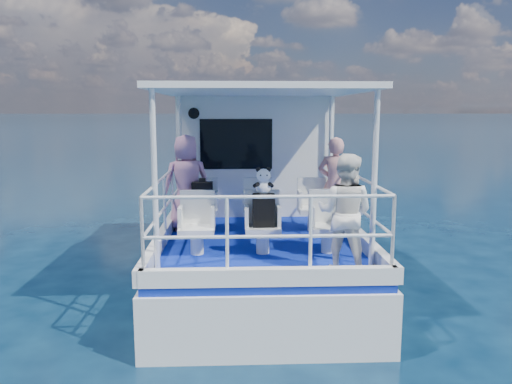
{
  "coord_description": "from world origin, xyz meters",
  "views": [
    {
      "loc": [
        -0.37,
        -7.74,
        2.82
      ],
      "look_at": [
        -0.06,
        -0.4,
        1.64
      ],
      "focal_mm": 35.0,
      "sensor_mm": 36.0,
      "label": 1
    }
  ],
  "objects_px": {
    "backpack_center": "(264,210)",
    "panda": "(263,181)",
    "passenger_port_fwd": "(187,183)",
    "passenger_stbd_aft": "(345,213)"
  },
  "relations": [
    {
      "from": "panda",
      "to": "backpack_center",
      "type": "bearing_deg",
      "value": -73.52
    },
    {
      "from": "passenger_port_fwd",
      "to": "passenger_stbd_aft",
      "type": "bearing_deg",
      "value": 120.38
    },
    {
      "from": "backpack_center",
      "to": "panda",
      "type": "relative_size",
      "value": 1.25
    },
    {
      "from": "backpack_center",
      "to": "panda",
      "type": "xyz_separation_m",
      "value": [
        -0.0,
        0.01,
        0.4
      ]
    },
    {
      "from": "passenger_stbd_aft",
      "to": "backpack_center",
      "type": "xyz_separation_m",
      "value": [
        -0.94,
        0.79,
        -0.11
      ]
    },
    {
      "from": "panda",
      "to": "passenger_stbd_aft",
      "type": "bearing_deg",
      "value": -40.43
    },
    {
      "from": "backpack_center",
      "to": "passenger_port_fwd",
      "type": "bearing_deg",
      "value": 128.82
    },
    {
      "from": "passenger_stbd_aft",
      "to": "passenger_port_fwd",
      "type": "bearing_deg",
      "value": -19.66
    },
    {
      "from": "passenger_port_fwd",
      "to": "backpack_center",
      "type": "xyz_separation_m",
      "value": [
        1.17,
        -1.46,
        -0.18
      ]
    },
    {
      "from": "passenger_stbd_aft",
      "to": "panda",
      "type": "bearing_deg",
      "value": -13.31
    }
  ]
}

